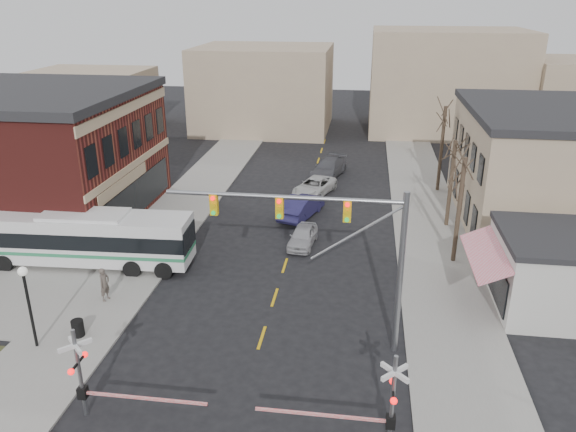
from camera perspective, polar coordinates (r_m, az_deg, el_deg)
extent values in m
plane|color=black|center=(26.82, -3.47, -14.60)|extent=(160.00, 160.00, 0.00)
cube|color=gray|center=(46.27, -10.26, 1.34)|extent=(5.00, 60.00, 0.12)
cube|color=gray|center=(44.37, 13.80, 0.15)|extent=(5.00, 60.00, 0.12)
cube|color=tan|center=(42.26, -15.45, 5.00)|extent=(0.10, 15.00, 0.50)
cube|color=tan|center=(41.33, -16.01, 10.45)|extent=(0.10, 15.00, 0.70)
cube|color=black|center=(43.01, -15.12, 1.81)|extent=(0.08, 13.00, 2.60)
cube|color=beige|center=(33.42, 27.26, -5.42)|extent=(8.00, 6.00, 4.00)
cube|color=red|center=(31.67, 19.37, -3.59)|extent=(1.68, 6.00, 0.87)
cylinder|color=#382B21|center=(35.89, 16.97, 0.54)|extent=(0.28, 0.28, 6.75)
cylinder|color=#382B21|center=(41.61, 16.20, 3.17)|extent=(0.28, 0.28, 6.30)
cylinder|color=#382B21|center=(49.13, 15.32, 6.58)|extent=(0.28, 0.28, 7.20)
cube|color=silver|center=(36.73, -19.73, -2.04)|extent=(12.96, 3.34, 2.87)
cube|color=black|center=(36.65, -19.77, -1.75)|extent=(13.00, 3.38, 0.96)
cube|color=#297C50|center=(36.98, -19.61, -2.97)|extent=(13.00, 3.38, 0.21)
cylinder|color=black|center=(37.26, -19.47, -3.94)|extent=(1.19, 2.83, 1.07)
cylinder|color=gray|center=(25.98, 11.33, -5.94)|extent=(0.28, 0.28, 8.00)
cylinder|color=gray|center=(24.74, -0.48, 1.94)|extent=(10.67, 0.20, 0.20)
cube|color=gold|center=(24.69, 6.04, 0.53)|extent=(0.35, 0.30, 1.00)
cube|color=gold|center=(24.94, -0.86, 0.87)|extent=(0.35, 0.30, 1.00)
cube|color=gold|center=(25.54, -7.52, 1.19)|extent=(0.35, 0.30, 1.00)
cylinder|color=gray|center=(24.23, -20.40, -14.78)|extent=(0.16, 0.16, 4.00)
cube|color=silver|center=(23.51, -20.82, -12.21)|extent=(1.00, 1.00, 0.18)
cube|color=silver|center=(23.51, -20.82, -12.21)|extent=(1.00, 1.00, 0.18)
sphere|color=#FF0C0C|center=(23.56, -21.18, -14.54)|extent=(0.26, 0.26, 0.26)
sphere|color=#FF0C0C|center=(24.34, -19.96, -13.10)|extent=(0.26, 0.26, 0.26)
cube|color=black|center=(24.75, -20.12, -16.47)|extent=(0.35, 0.35, 0.50)
cube|color=#FF0C0C|center=(23.76, -14.28, -17.51)|extent=(5.00, 0.10, 0.10)
cylinder|color=gray|center=(21.86, 10.55, -18.08)|extent=(0.16, 0.16, 4.00)
cube|color=silver|center=(21.07, 10.80, -15.35)|extent=(1.00, 1.00, 0.18)
cube|color=silver|center=(21.07, 10.80, -15.35)|extent=(1.00, 1.00, 0.18)
sphere|color=#FF0C0C|center=(21.12, 10.70, -17.98)|extent=(0.26, 0.26, 0.26)
sphere|color=#FF0C0C|center=(21.98, 10.59, -16.16)|extent=(0.26, 0.26, 0.26)
cube|color=black|center=(22.44, 10.38, -19.85)|extent=(0.35, 0.35, 0.50)
cube|color=#FF0C0C|center=(22.42, 3.34, -19.51)|extent=(5.00, 0.10, 0.10)
cylinder|color=black|center=(29.20, -24.71, -8.75)|extent=(0.14, 0.14, 3.85)
sphere|color=silver|center=(28.28, -25.36, -5.10)|extent=(0.44, 0.44, 0.44)
cylinder|color=black|center=(29.96, -20.57, -10.61)|extent=(0.60, 0.60, 0.85)
imported|color=#A0A0A5|center=(37.77, 1.51, -2.06)|extent=(1.94, 4.06, 1.34)
imported|color=#1E1B45|center=(42.56, 1.36, 1.01)|extent=(3.27, 5.48, 1.71)
imported|color=#BABABA|center=(47.43, 2.70, 3.00)|extent=(3.89, 5.56, 1.41)
imported|color=#49494E|center=(52.38, 4.15, 4.88)|extent=(3.58, 5.86, 1.59)
imported|color=#544B43|center=(32.44, -18.14, -6.61)|extent=(0.62, 0.79, 1.91)
imported|color=#2F3952|center=(36.53, -18.97, -3.65)|extent=(0.90, 1.00, 1.70)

